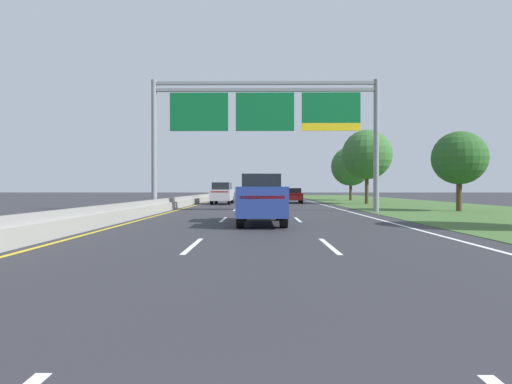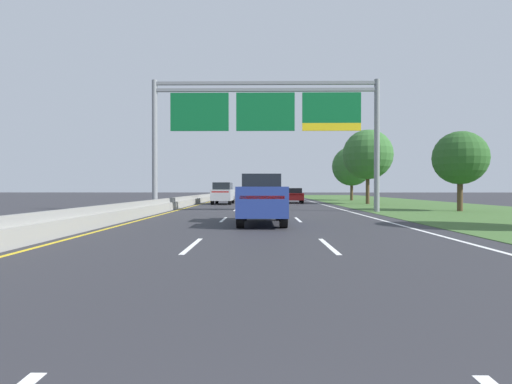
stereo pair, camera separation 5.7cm
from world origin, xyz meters
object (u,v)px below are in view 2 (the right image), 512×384
overhead_sign_gantry (265,118)px  roadside_tree_far (368,155)px  car_silver_left_lane_suv (223,193)px  roadside_tree_mid (460,158)px  pickup_truck_blue (261,199)px  car_red_right_lane_sedan (294,195)px  roadside_tree_distant (352,166)px  car_darkgreen_centre_lane_suv (259,192)px

overhead_sign_gantry → roadside_tree_far: size_ratio=2.06×
car_silver_left_lane_suv → roadside_tree_mid: bearing=-124.1°
car_silver_left_lane_suv → roadside_tree_far: 14.69m
overhead_sign_gantry → pickup_truck_blue: 10.20m
roadside_tree_far → overhead_sign_gantry: bearing=-128.0°
pickup_truck_blue → car_red_right_lane_sedan: pickup_truck_blue is taller
overhead_sign_gantry → car_silver_left_lane_suv: bearing=107.5°
overhead_sign_gantry → car_red_right_lane_sedan: 17.26m
car_silver_left_lane_suv → roadside_tree_mid: size_ratio=0.88×
roadside_tree_mid → roadside_tree_distant: 23.91m
roadside_tree_mid → pickup_truck_blue: bearing=-144.6°
roadside_tree_distant → overhead_sign_gantry: bearing=-114.5°
overhead_sign_gantry → roadside_tree_mid: bearing=3.1°
overhead_sign_gantry → roadside_tree_distant: bearing=65.5°
car_silver_left_lane_suv → roadside_tree_far: size_ratio=0.65×
car_silver_left_lane_suv → car_darkgreen_centre_lane_suv: (3.53, 6.22, 0.00)m
pickup_truck_blue → roadside_tree_far: roadside_tree_far is taller
car_red_right_lane_sedan → roadside_tree_mid: bearing=-145.8°
car_red_right_lane_sedan → roadside_tree_mid: size_ratio=0.82×
pickup_truck_blue → car_darkgreen_centre_lane_suv: size_ratio=1.15×
overhead_sign_gantry → roadside_tree_mid: size_ratio=2.79×
overhead_sign_gantry → roadside_tree_far: (10.17, 13.01, -1.36)m
car_red_right_lane_sedan → roadside_tree_distant: (8.02, 8.45, 3.52)m
roadside_tree_mid → roadside_tree_far: size_ratio=0.74×
roadside_tree_distant → roadside_tree_mid: bearing=-85.4°
car_red_right_lane_sedan → overhead_sign_gantry: bearing=170.1°
car_red_right_lane_sedan → roadside_tree_far: roadside_tree_far is taller
car_silver_left_lane_suv → roadside_tree_distant: roadside_tree_distant is taller
car_silver_left_lane_suv → roadside_tree_mid: 21.13m
overhead_sign_gantry → roadside_tree_mid: 13.40m
roadside_tree_mid → roadside_tree_far: roadside_tree_far is taller
pickup_truck_blue → car_red_right_lane_sedan: 25.13m
car_darkgreen_centre_lane_suv → overhead_sign_gantry: bearing=-178.2°
roadside_tree_far → roadside_tree_mid: bearing=-76.5°
overhead_sign_gantry → roadside_tree_distant: size_ratio=2.21×
car_silver_left_lane_suv → car_red_right_lane_sedan: (7.21, 3.28, -0.28)m
overhead_sign_gantry → car_red_right_lane_sedan: size_ratio=3.39×
car_darkgreen_centre_lane_suv → roadside_tree_far: roadside_tree_far is taller
roadside_tree_mid → roadside_tree_distant: size_ratio=0.79×
pickup_truck_blue → car_darkgreen_centre_lane_suv: pickup_truck_blue is taller
overhead_sign_gantry → car_darkgreen_centre_lane_suv: (-0.50, 19.03, -5.12)m
car_red_right_lane_sedan → roadside_tree_distant: size_ratio=0.65×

